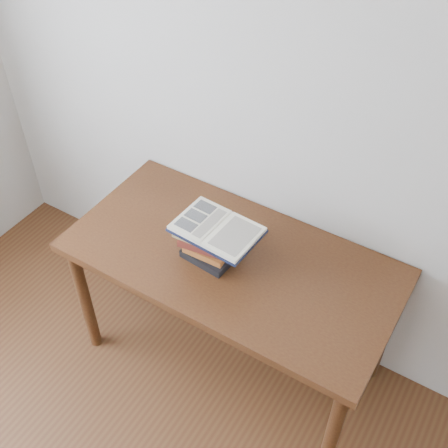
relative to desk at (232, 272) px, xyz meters
The scene contains 3 objects.
desk is the anchor object (origin of this frame).
book_stack 0.22m from the desk, 155.73° to the right, with size 0.25×0.20×0.19m.
open_book 0.31m from the desk, 118.37° to the right, with size 0.36×0.26×0.03m.
Camera 1 is at (0.81, -0.03, 2.56)m, focal length 45.00 mm.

